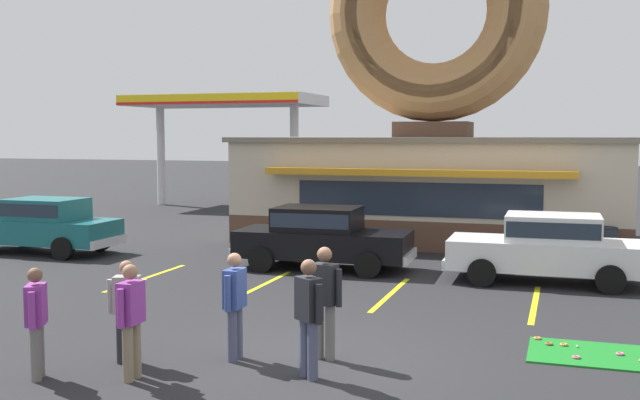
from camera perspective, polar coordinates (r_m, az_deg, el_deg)
ground_plane at (r=11.68m, az=-0.10°, el=-12.10°), size 160.00×160.00×0.00m
donut_shop_building at (r=24.89m, az=8.63°, el=5.63°), size 12.30×6.75×10.96m
mini_donut_near_right at (r=12.30m, az=18.94°, el=-11.26°), size 0.13×0.13×0.04m
mini_donut_mid_left at (r=12.93m, az=18.08°, el=-10.43°), size 0.13×0.13×0.04m
mini_donut_mid_centre at (r=12.91m, az=17.04°, el=-10.42°), size 0.13×0.13×0.04m
mini_donut_far_left at (r=12.71m, az=21.89°, el=-10.82°), size 0.13×0.13×0.04m
mini_donut_far_centre at (r=13.19m, az=16.23°, el=-10.07°), size 0.13×0.13×0.04m
golf_ball at (r=12.89m, az=19.02°, el=-10.50°), size 0.04×0.04×0.04m
car_black at (r=19.14m, az=0.11°, el=-2.70°), size 4.62×2.10×1.60m
car_teal at (r=23.15m, az=-20.34°, el=-1.68°), size 4.57×2.00×1.60m
car_white at (r=18.12m, az=16.99°, el=-3.36°), size 4.58×2.03×1.60m
pedestrian_blue_sweater_man at (r=11.48m, az=0.35°, el=-7.39°), size 0.58×0.32×1.74m
pedestrian_hooded_kid at (r=11.53m, az=-6.51°, el=-7.65°), size 0.24×0.60×1.65m
pedestrian_leather_jacket_man at (r=11.32m, az=-20.80°, el=-8.40°), size 0.39×0.54×1.59m
pedestrian_clipboard_woman at (r=11.67m, az=-14.47°, el=-7.90°), size 0.57×0.34×1.56m
pedestrian_beanie_man at (r=10.88m, az=-14.20°, el=-8.58°), size 0.24×0.60×1.64m
pedestrian_crossing_woman at (r=10.60m, az=-0.87°, el=-8.57°), size 0.50×0.42×1.70m
trash_bin at (r=21.49m, az=20.99°, el=-3.20°), size 0.57×0.57×0.97m
gas_station_canopy at (r=36.03m, az=-7.27°, el=7.21°), size 9.00×4.46×5.30m
parking_stripe_far_left at (r=18.59m, az=-13.03°, el=-5.77°), size 0.12×3.60×0.01m
parking_stripe_left at (r=17.25m, az=-4.43°, el=-6.50°), size 0.12×3.60×0.01m
parking_stripe_mid_left at (r=16.35m, az=5.40°, el=-7.14°), size 0.12×3.60×0.01m
parking_stripe_centre at (r=15.98m, az=16.04°, el=-7.60°), size 0.12×3.60×0.01m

